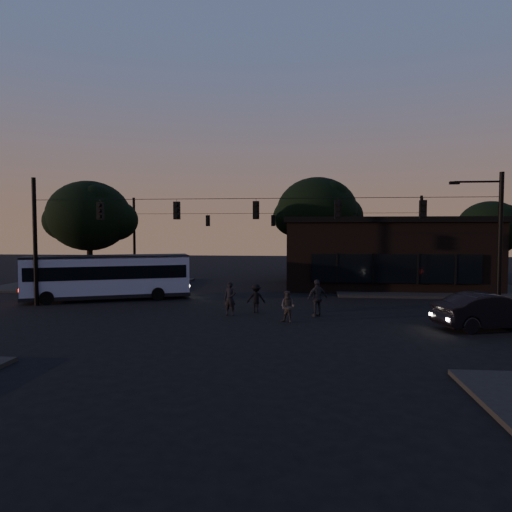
# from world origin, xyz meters

# --- Properties ---
(ground) EXTENTS (120.00, 120.00, 0.00)m
(ground) POSITION_xyz_m (0.00, 0.00, 0.00)
(ground) COLOR black
(ground) RESTS_ON ground
(sidewalk_far_right) EXTENTS (14.00, 10.00, 0.15)m
(sidewalk_far_right) POSITION_xyz_m (12.00, 14.00, 0.07)
(sidewalk_far_right) COLOR black
(sidewalk_far_right) RESTS_ON ground
(sidewalk_far_left) EXTENTS (14.00, 10.00, 0.15)m
(sidewalk_far_left) POSITION_xyz_m (-14.00, 14.00, 0.07)
(sidewalk_far_left) COLOR black
(sidewalk_far_left) RESTS_ON ground
(building) EXTENTS (15.40, 10.41, 5.40)m
(building) POSITION_xyz_m (9.00, 15.97, 2.71)
(building) COLOR black
(building) RESTS_ON ground
(tree_behind) EXTENTS (7.60, 7.60, 9.43)m
(tree_behind) POSITION_xyz_m (4.00, 22.00, 6.19)
(tree_behind) COLOR black
(tree_behind) RESTS_ON ground
(tree_right) EXTENTS (5.20, 5.20, 6.86)m
(tree_right) POSITION_xyz_m (18.00, 18.00, 4.63)
(tree_right) COLOR black
(tree_right) RESTS_ON ground
(tree_left) EXTENTS (6.40, 6.40, 8.30)m
(tree_left) POSITION_xyz_m (-14.00, 13.00, 5.57)
(tree_left) COLOR black
(tree_left) RESTS_ON ground
(signal_rig_near) EXTENTS (26.24, 0.30, 7.50)m
(signal_rig_near) POSITION_xyz_m (0.00, 4.00, 4.45)
(signal_rig_near) COLOR black
(signal_rig_near) RESTS_ON ground
(signal_rig_far) EXTENTS (26.24, 0.30, 7.50)m
(signal_rig_far) POSITION_xyz_m (0.00, 20.00, 4.20)
(signal_rig_far) COLOR black
(signal_rig_far) RESTS_ON ground
(bus) EXTENTS (10.24, 5.92, 2.84)m
(bus) POSITION_xyz_m (-9.73, 6.65, 1.59)
(bus) COLOR #9DA2C9
(bus) RESTS_ON ground
(car) EXTENTS (5.23, 2.98, 1.63)m
(car) POSITION_xyz_m (10.94, -0.22, 0.82)
(car) COLOR black
(car) RESTS_ON ground
(pedestrian_a) EXTENTS (0.72, 0.54, 1.77)m
(pedestrian_a) POSITION_xyz_m (-1.16, 1.98, 0.89)
(pedestrian_a) COLOR black
(pedestrian_a) RESTS_ON ground
(pedestrian_b) EXTENTS (0.92, 0.84, 1.52)m
(pedestrian_b) POSITION_xyz_m (1.88, 0.46, 0.76)
(pedestrian_b) COLOR #332E2E
(pedestrian_b) RESTS_ON ground
(pedestrian_c) EXTENTS (1.21, 0.94, 1.91)m
(pedestrian_c) POSITION_xyz_m (3.34, 2.11, 0.96)
(pedestrian_c) COLOR black
(pedestrian_c) RESTS_ON ground
(pedestrian_d) EXTENTS (1.04, 0.65, 1.54)m
(pedestrian_d) POSITION_xyz_m (0.10, 3.02, 0.77)
(pedestrian_d) COLOR black
(pedestrian_d) RESTS_ON ground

